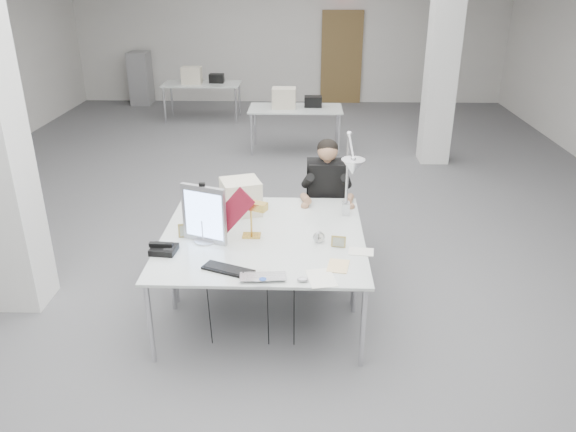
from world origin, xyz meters
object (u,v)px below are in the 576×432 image
monitor (204,214)px  architect_lamp (349,181)px  office_chair (326,209)px  desk_phone (164,250)px  desk_main (259,260)px  bankers_lamp (251,219)px  beige_monitor (241,197)px  laptop (263,281)px  seated_person (327,180)px

monitor → architect_lamp: (1.26, 0.38, 0.17)m
office_chair → desk_phone: bearing=-134.5°
desk_main → bankers_lamp: size_ratio=5.32×
office_chair → beige_monitor: 1.10m
beige_monitor → desk_phone: bearing=-142.2°
monitor → bankers_lamp: monitor is taller
beige_monitor → architect_lamp: architect_lamp is taller
laptop → desk_phone: bearing=146.7°
monitor → architect_lamp: size_ratio=0.60×
bankers_lamp → beige_monitor: size_ratio=0.96×
desk_main → desk_phone: bearing=174.0°
monitor → bankers_lamp: bearing=37.4°
desk_main → monitor: size_ratio=3.50×
desk_main → office_chair: office_chair is taller
bankers_lamp → desk_phone: size_ratio=1.62×
beige_monitor → bankers_lamp: bearing=-93.5°
office_chair → bankers_lamp: size_ratio=3.28×
desk_main → bankers_lamp: bankers_lamp is taller
laptop → desk_phone: size_ratio=1.69×
bankers_lamp → beige_monitor: bearing=128.8°
laptop → desk_phone: 0.99m
office_chair → beige_monitor: (-0.85, -0.60, 0.37)m
office_chair → architect_lamp: architect_lamp is taller
desk_main → architect_lamp: architect_lamp is taller
monitor → architect_lamp: 1.33m
architect_lamp → beige_monitor: bearing=177.0°
office_chair → monitor: (-1.09, -1.24, 0.46)m
bankers_lamp → laptop: bearing=-55.7°
desk_main → monitor: 0.64m
desk_phone → architect_lamp: 1.73m
desk_main → beige_monitor: bearing=104.5°
bankers_lamp → architect_lamp: architect_lamp is taller
desk_main → beige_monitor: size_ratio=5.11×
desk_main → desk_phone: 0.81m
monitor → desk_phone: bearing=-123.2°
office_chair → seated_person: 0.35m
desk_main → laptop: laptop is taller
monitor → seated_person: bearing=69.2°
desk_phone → beige_monitor: (0.56, 0.86, 0.14)m
desk_phone → beige_monitor: beige_monitor is taller
desk_main → laptop: (0.06, -0.39, 0.03)m
seated_person → beige_monitor: (-0.85, -0.55, 0.02)m
laptop → desk_phone: (-0.87, 0.47, 0.01)m
seated_person → desk_phone: (-1.41, -1.41, -0.12)m
bankers_lamp → seated_person: bearing=80.2°
monitor → office_chair: bearing=70.4°
beige_monitor → architect_lamp: bearing=-33.5°
laptop → architect_lamp: architect_lamp is taller
desk_phone → office_chair: bearing=52.2°
monitor → architect_lamp: architect_lamp is taller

